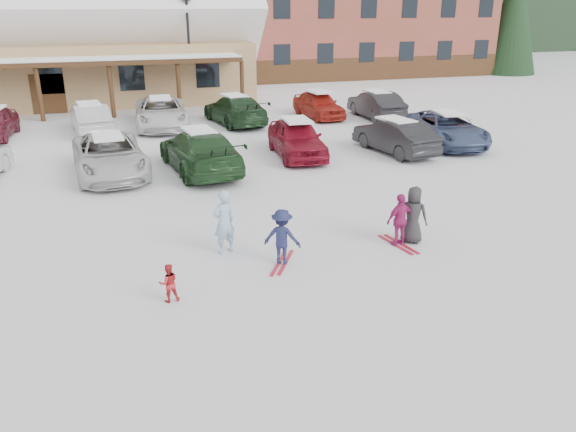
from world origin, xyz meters
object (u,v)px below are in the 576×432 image
object	(u,v)px
adult_skier	(224,222)
parked_car_10	(161,113)
lamp_post	(189,45)
parked_car_3	(200,151)
parked_car_13	(376,105)
parked_car_12	(319,105)
day_lodge	(13,36)
parked_car_6	(447,129)
parked_car_2	(110,156)
parked_car_5	(395,136)
parked_car_9	(90,118)
parked_car_11	(235,110)
bystander_dark	(413,215)
parked_car_4	(297,138)
child_magenta	(400,220)
toddler_red	(169,283)
child_navy	(282,237)

from	to	relation	value
adult_skier	parked_car_10	xyz separation A→B (m)	(-0.13, 15.79, -0.07)
lamp_post	parked_car_3	size ratio (longest dim) A/B	1.17
parked_car_13	parked_car_12	bearing A→B (deg)	-21.74
day_lodge	parked_car_6	distance (m)	26.59
parked_car_2	parked_car_5	world-z (taller)	parked_car_2
parked_car_5	parked_car_9	distance (m)	14.36
day_lodge	parked_car_11	bearing A→B (deg)	-43.56
parked_car_11	parked_car_5	bearing A→B (deg)	113.74
parked_car_2	parked_car_9	distance (m)	7.60
bystander_dark	parked_car_4	world-z (taller)	bystander_dark
lamp_post	parked_car_3	world-z (taller)	lamp_post
child_magenta	adult_skier	bearing A→B (deg)	-21.94
parked_car_3	parked_car_4	bearing A→B (deg)	-173.04
adult_skier	parked_car_5	size ratio (longest dim) A/B	0.38
adult_skier	parked_car_2	bearing A→B (deg)	-92.20
parked_car_10	parked_car_12	bearing A→B (deg)	3.97
lamp_post	parked_car_5	size ratio (longest dim) A/B	1.46
lamp_post	parked_car_13	xyz separation A→B (m)	(8.92, -7.02, -2.80)
adult_skier	parked_car_4	size ratio (longest dim) A/B	0.37
lamp_post	toddler_red	distance (m)	24.49
lamp_post	parked_car_10	distance (m)	7.12
parked_car_5	parked_car_10	xyz separation A→B (m)	(-8.81, 7.97, 0.05)
parked_car_12	day_lodge	bearing A→B (deg)	141.91
parked_car_3	toddler_red	bearing A→B (deg)	70.55
toddler_red	adult_skier	bearing A→B (deg)	-132.09
parked_car_9	parked_car_13	size ratio (longest dim) A/B	0.98
toddler_red	parked_car_3	xyz separation A→B (m)	(2.12, 9.54, 0.35)
parked_car_11	parked_car_13	bearing A→B (deg)	164.99
parked_car_9	parked_car_10	world-z (taller)	parked_car_10
parked_car_9	parked_car_10	distance (m)	3.37
parked_car_5	parked_car_6	size ratio (longest dim) A/B	0.84
day_lodge	parked_car_3	bearing A→B (deg)	-66.27
day_lodge	parked_car_4	world-z (taller)	day_lodge
bystander_dark	parked_car_11	bearing A→B (deg)	-43.50
parked_car_11	parked_car_6	bearing A→B (deg)	128.81
parked_car_11	parked_car_12	distance (m)	4.71
toddler_red	parked_car_2	size ratio (longest dim) A/B	0.16
day_lodge	child_navy	distance (m)	29.09
toddler_red	parked_car_6	bearing A→B (deg)	-146.02
day_lodge	parked_car_6	xyz separation A→B (m)	(19.36, -17.93, -3.24)
toddler_red	parked_car_9	xyz separation A→B (m)	(-1.90, 17.55, 0.29)
toddler_red	parked_car_4	xyz separation A→B (m)	(6.19, 10.55, 0.33)
adult_skier	parked_car_6	bearing A→B (deg)	-164.42
parked_car_10	parked_car_6	bearing A→B (deg)	-29.30
parked_car_9	parked_car_10	bearing A→B (deg)	177.09
parked_car_9	parked_car_12	bearing A→B (deg)	174.10
day_lodge	parked_car_4	xyz separation A→B (m)	(12.41, -17.98, -3.19)
parked_car_13	parked_car_2	bearing A→B (deg)	25.92
parked_car_6	parked_car_11	xyz separation A→B (m)	(-7.98, 7.11, 0.03)
child_navy	parked_car_6	size ratio (longest dim) A/B	0.27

